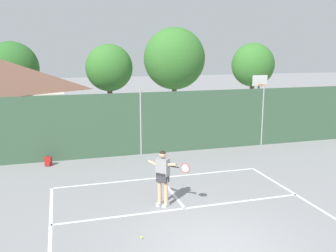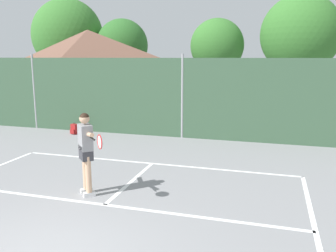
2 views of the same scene
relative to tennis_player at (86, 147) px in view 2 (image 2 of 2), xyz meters
The scene contains 6 objects.
court_markings 2.56m from the tennis_player, 74.75° to the right, with size 8.30×11.10×0.01m.
chainlink_fence 6.17m from the tennis_player, 84.36° to the left, with size 26.09×0.09×3.15m.
clubhouse_building 12.69m from the tennis_player, 118.44° to the left, with size 6.98×4.48×4.48m.
treeline_backdrop 15.84m from the tennis_player, 95.88° to the left, with size 25.73×4.46×6.95m.
tennis_player is the anchor object (origin of this frame).
backpack_red 6.67m from the tennis_player, 123.70° to the left, with size 0.32×0.31×0.46m.
Camera 2 is at (3.23, -3.77, 3.04)m, focal length 37.71 mm.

